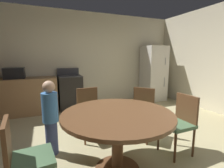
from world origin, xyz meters
name	(u,v)px	position (x,y,z in m)	size (l,w,h in m)	color
ground_plane	(132,153)	(0.00, 0.00, 0.00)	(14.00, 14.00, 0.00)	tan
wall_back	(84,59)	(0.00, 2.94, 1.35)	(6.06, 0.12, 2.70)	beige
kitchen_counter	(17,97)	(-1.79, 2.54, 0.45)	(1.88, 0.60, 0.90)	#9E754C
oven_range	(70,92)	(-0.50, 2.55, 0.47)	(0.60, 0.60, 1.10)	black
refrigerator	(153,73)	(2.19, 2.49, 0.88)	(0.68, 0.68, 1.76)	silver
microwave	(14,73)	(-1.79, 2.54, 1.03)	(0.44, 0.32, 0.26)	black
dining_table	(118,124)	(-0.36, -0.27, 0.61)	(1.33, 1.33, 0.76)	brown
chair_north	(90,110)	(-0.44, 0.74, 0.50)	(0.43, 0.43, 0.87)	brown
chair_northeast	(142,110)	(0.41, 0.40, 0.50)	(0.56, 0.56, 0.87)	brown
chair_east	(180,120)	(0.66, -0.24, 0.50)	(0.41, 0.41, 0.87)	brown
chair_west	(23,157)	(-1.36, -0.37, 0.50)	(0.44, 0.44, 0.87)	brown
person_child	(50,116)	(-1.09, 0.44, 0.58)	(0.31, 0.31, 1.09)	#3D4C84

